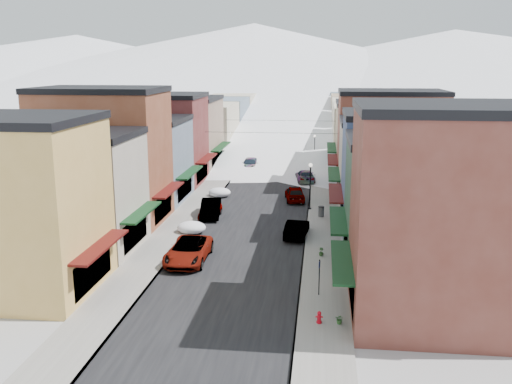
% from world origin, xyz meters
% --- Properties ---
extents(ground, '(600.00, 600.00, 0.00)m').
position_xyz_m(ground, '(0.00, 0.00, 0.00)').
color(ground, gray).
rests_on(ground, ground).
extents(road, '(10.00, 160.00, 0.01)m').
position_xyz_m(road, '(0.00, 60.00, 0.01)').
color(road, black).
rests_on(road, ground).
extents(sidewalk_left, '(3.20, 160.00, 0.15)m').
position_xyz_m(sidewalk_left, '(-6.60, 60.00, 0.07)').
color(sidewalk_left, gray).
rests_on(sidewalk_left, ground).
extents(sidewalk_right, '(3.20, 160.00, 0.15)m').
position_xyz_m(sidewalk_right, '(6.60, 60.00, 0.07)').
color(sidewalk_right, gray).
rests_on(sidewalk_right, ground).
extents(curb_left, '(0.10, 160.00, 0.15)m').
position_xyz_m(curb_left, '(-5.05, 60.00, 0.07)').
color(curb_left, slate).
rests_on(curb_left, ground).
extents(curb_right, '(0.10, 160.00, 0.15)m').
position_xyz_m(curb_right, '(5.05, 60.00, 0.07)').
color(curb_right, slate).
rests_on(curb_right, ground).
extents(bldg_l_yellow, '(11.30, 8.70, 11.50)m').
position_xyz_m(bldg_l_yellow, '(-13.19, 4.00, 5.76)').
color(bldg_l_yellow, '#DDAA51').
rests_on(bldg_l_yellow, ground).
extents(bldg_l_cream, '(11.30, 8.20, 9.50)m').
position_xyz_m(bldg_l_cream, '(-13.19, 12.50, 4.76)').
color(bldg_l_cream, '#B8AA94').
rests_on(bldg_l_cream, ground).
extents(bldg_l_brick_near, '(12.30, 8.20, 12.50)m').
position_xyz_m(bldg_l_brick_near, '(-13.69, 20.50, 6.26)').
color(bldg_l_brick_near, brown).
rests_on(bldg_l_brick_near, ground).
extents(bldg_l_grayblue, '(11.30, 9.20, 9.00)m').
position_xyz_m(bldg_l_grayblue, '(-13.19, 29.00, 4.51)').
color(bldg_l_grayblue, slate).
rests_on(bldg_l_grayblue, ground).
extents(bldg_l_brick_far, '(13.30, 9.20, 11.00)m').
position_xyz_m(bldg_l_brick_far, '(-14.19, 38.00, 5.51)').
color(bldg_l_brick_far, maroon).
rests_on(bldg_l_brick_far, ground).
extents(bldg_l_tan, '(11.30, 11.20, 10.00)m').
position_xyz_m(bldg_l_tan, '(-13.19, 48.00, 5.01)').
color(bldg_l_tan, '#8C705C').
rests_on(bldg_l_tan, ground).
extents(bldg_r_brick_near, '(12.30, 9.20, 12.50)m').
position_xyz_m(bldg_r_brick_near, '(13.69, 3.00, 6.26)').
color(bldg_r_brick_near, maroon).
rests_on(bldg_r_brick_near, ground).
extents(bldg_r_green, '(11.30, 9.20, 9.50)m').
position_xyz_m(bldg_r_green, '(13.19, 12.00, 4.76)').
color(bldg_r_green, '#1E402B').
rests_on(bldg_r_green, ground).
extents(bldg_r_blue, '(11.30, 9.20, 10.50)m').
position_xyz_m(bldg_r_blue, '(13.19, 21.00, 5.26)').
color(bldg_r_blue, '#334775').
rests_on(bldg_r_blue, ground).
extents(bldg_r_cream, '(12.30, 9.20, 9.00)m').
position_xyz_m(bldg_r_cream, '(13.69, 30.00, 4.51)').
color(bldg_r_cream, '#B4A791').
rests_on(bldg_r_cream, ground).
extents(bldg_r_brick_far, '(13.30, 9.20, 11.50)m').
position_xyz_m(bldg_r_brick_far, '(14.19, 39.00, 5.76)').
color(bldg_r_brick_far, brown).
rests_on(bldg_r_brick_far, ground).
extents(bldg_r_tan, '(11.30, 11.20, 9.50)m').
position_xyz_m(bldg_r_tan, '(13.19, 49.00, 4.76)').
color(bldg_r_tan, tan).
rests_on(bldg_r_tan, ground).
extents(distant_blocks, '(34.00, 55.00, 8.00)m').
position_xyz_m(distant_blocks, '(0.00, 83.00, 4.00)').
color(distant_blocks, gray).
rests_on(distant_blocks, ground).
extents(mountain_ridge, '(670.00, 340.00, 34.00)m').
position_xyz_m(mountain_ridge, '(-19.47, 277.18, 14.36)').
color(mountain_ridge, silver).
rests_on(mountain_ridge, ground).
extents(overhead_cables, '(16.40, 15.04, 0.04)m').
position_xyz_m(overhead_cables, '(0.00, 47.50, 6.20)').
color(overhead_cables, black).
rests_on(overhead_cables, ground).
extents(car_white_suv, '(2.87, 6.19, 1.72)m').
position_xyz_m(car_white_suv, '(-3.50, 10.59, 0.86)').
color(car_white_suv, white).
rests_on(car_white_suv, ground).
extents(car_silver_sedan, '(1.94, 4.22, 1.40)m').
position_xyz_m(car_silver_sedan, '(-4.30, 23.13, 0.70)').
color(car_silver_sedan, '#94979B').
rests_on(car_silver_sedan, ground).
extents(car_dark_hatch, '(2.37, 5.29, 1.68)m').
position_xyz_m(car_dark_hatch, '(-4.30, 23.32, 0.84)').
color(car_dark_hatch, black).
rests_on(car_dark_hatch, ground).
extents(car_silver_wagon, '(2.39, 5.67, 1.64)m').
position_xyz_m(car_silver_wagon, '(-3.50, 47.77, 0.82)').
color(car_silver_wagon, '#97989E').
rests_on(car_silver_wagon, ground).
extents(car_green_sedan, '(2.11, 4.80, 1.53)m').
position_xyz_m(car_green_sedan, '(4.30, 17.63, 0.77)').
color(car_green_sedan, black).
rests_on(car_green_sedan, ground).
extents(car_gray_suv, '(2.57, 5.07, 1.65)m').
position_xyz_m(car_gray_suv, '(3.50, 30.71, 0.83)').
color(car_gray_suv, gray).
rests_on(car_gray_suv, ground).
extents(car_black_sedan, '(2.87, 5.54, 1.54)m').
position_xyz_m(car_black_sedan, '(4.30, 40.66, 0.77)').
color(car_black_sedan, black).
rests_on(car_black_sedan, ground).
extents(car_lane_silver, '(2.10, 4.44, 1.47)m').
position_xyz_m(car_lane_silver, '(-2.20, 50.04, 0.73)').
color(car_lane_silver, '#A4A5AC').
rests_on(car_lane_silver, ground).
extents(car_lane_white, '(3.11, 5.56, 1.47)m').
position_xyz_m(car_lane_white, '(1.80, 64.89, 0.73)').
color(car_lane_white, silver).
rests_on(car_lane_white, ground).
extents(fire_hydrant, '(0.42, 0.31, 0.71)m').
position_xyz_m(fire_hydrant, '(6.35, 1.00, 0.47)').
color(fire_hydrant, red).
rests_on(fire_hydrant, sidewalk_right).
extents(parking_sign, '(0.10, 0.32, 2.38)m').
position_xyz_m(parking_sign, '(6.30, 5.03, 1.54)').
color(parking_sign, black).
rests_on(parking_sign, sidewalk_right).
extents(trash_can, '(0.59, 0.59, 1.00)m').
position_xyz_m(trash_can, '(6.36, 24.05, 0.66)').
color(trash_can, '#545659').
rests_on(trash_can, sidewalk_right).
extents(streetlamp_near, '(0.39, 0.39, 4.70)m').
position_xyz_m(streetlamp_near, '(5.20, 26.83, 3.12)').
color(streetlamp_near, black).
rests_on(streetlamp_near, sidewalk_right).
extents(streetlamp_far, '(0.33, 0.33, 3.98)m').
position_xyz_m(streetlamp_far, '(5.20, 55.00, 2.66)').
color(streetlamp_far, black).
rests_on(streetlamp_far, sidewalk_right).
extents(planter_near, '(0.62, 0.58, 0.56)m').
position_xyz_m(planter_near, '(7.51, 1.00, 0.43)').
color(planter_near, '#366B30').
rests_on(planter_near, sidewalk_right).
extents(planter_far, '(0.50, 0.50, 0.65)m').
position_xyz_m(planter_far, '(6.41, 12.59, 0.48)').
color(planter_far, '#294D23').
rests_on(planter_far, sidewalk_right).
extents(snow_pile_near, '(2.53, 2.76, 1.07)m').
position_xyz_m(snow_pile_near, '(-4.88, 17.75, 0.51)').
color(snow_pile_near, white).
rests_on(snow_pile_near, ground).
extents(snow_pile_mid, '(2.47, 2.72, 1.05)m').
position_xyz_m(snow_pile_mid, '(-4.88, 31.62, 0.50)').
color(snow_pile_mid, white).
rests_on(snow_pile_mid, ground).
extents(snow_pile_far, '(2.32, 2.63, 0.98)m').
position_xyz_m(snow_pile_far, '(-4.88, 31.86, 0.47)').
color(snow_pile_far, white).
rests_on(snow_pile_far, ground).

